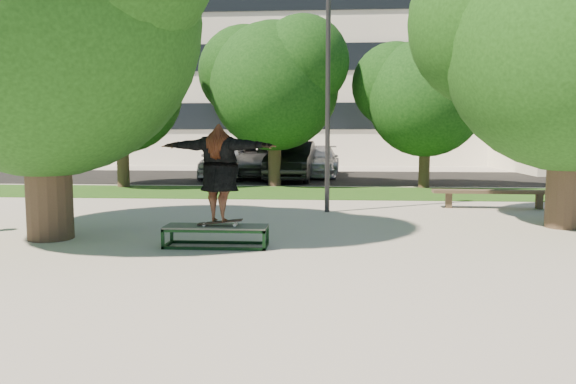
# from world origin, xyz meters

# --- Properties ---
(ground) EXTENTS (120.00, 120.00, 0.00)m
(ground) POSITION_xyz_m (0.00, 0.00, 0.00)
(ground) COLOR #A19C94
(ground) RESTS_ON ground
(grass_strip) EXTENTS (30.00, 4.00, 0.02)m
(grass_strip) POSITION_xyz_m (1.00, 9.50, 0.01)
(grass_strip) COLOR #1A4915
(grass_strip) RESTS_ON ground
(asphalt_strip) EXTENTS (40.00, 8.00, 0.01)m
(asphalt_strip) POSITION_xyz_m (0.00, 16.00, 0.01)
(asphalt_strip) COLOR black
(asphalt_strip) RESTS_ON ground
(tree_right) EXTENTS (6.24, 5.33, 6.51)m
(tree_right) POSITION_xyz_m (5.92, 3.08, 4.09)
(tree_right) COLOR #38281E
(tree_right) RESTS_ON ground
(bg_tree_left) EXTENTS (5.28, 4.51, 5.77)m
(bg_tree_left) POSITION_xyz_m (-6.57, 11.07, 3.73)
(bg_tree_left) COLOR #38281E
(bg_tree_left) RESTS_ON ground
(bg_tree_mid) EXTENTS (5.76, 4.92, 6.24)m
(bg_tree_mid) POSITION_xyz_m (-1.08, 12.08, 4.02)
(bg_tree_mid) COLOR #38281E
(bg_tree_mid) RESTS_ON ground
(bg_tree_right) EXTENTS (5.04, 4.31, 5.43)m
(bg_tree_right) POSITION_xyz_m (4.43, 11.57, 3.49)
(bg_tree_right) COLOR #38281E
(bg_tree_right) RESTS_ON ground
(lamppost) EXTENTS (0.25, 0.15, 6.11)m
(lamppost) POSITION_xyz_m (1.00, 5.00, 3.15)
(lamppost) COLOR #2D2D30
(lamppost) RESTS_ON ground
(office_building) EXTENTS (30.00, 14.12, 16.00)m
(office_building) POSITION_xyz_m (-2.00, 31.98, 8.00)
(office_building) COLOR beige
(office_building) RESTS_ON ground
(grind_box) EXTENTS (1.80, 0.60, 0.38)m
(grind_box) POSITION_xyz_m (-0.93, 0.48, 0.19)
(grind_box) COLOR black
(grind_box) RESTS_ON ground
(skater_rig) EXTENTS (2.15, 0.93, 1.77)m
(skater_rig) POSITION_xyz_m (-0.86, 0.48, 1.30)
(skater_rig) COLOR white
(skater_rig) RESTS_ON grind_box
(bench) EXTENTS (3.19, 0.52, 0.49)m
(bench) POSITION_xyz_m (5.41, 6.00, 0.41)
(bench) COLOR #4C3E2D
(bench) RESTS_ON ground
(car_silver_a) EXTENTS (2.05, 4.73, 1.59)m
(car_silver_a) POSITION_xyz_m (-3.50, 15.25, 0.79)
(car_silver_a) COLOR silver
(car_silver_a) RESTS_ON asphalt_strip
(car_dark) EXTENTS (1.99, 5.07, 1.64)m
(car_dark) POSITION_xyz_m (-0.51, 14.35, 0.82)
(car_dark) COLOR black
(car_dark) RESTS_ON asphalt_strip
(car_grey) EXTENTS (2.72, 5.73, 1.58)m
(car_grey) POSITION_xyz_m (-2.00, 16.00, 0.79)
(car_grey) COLOR #55565A
(car_grey) RESTS_ON asphalt_strip
(car_silver_b) EXTENTS (2.18, 4.94, 1.41)m
(car_silver_b) POSITION_xyz_m (0.50, 16.50, 0.70)
(car_silver_b) COLOR silver
(car_silver_b) RESTS_ON asphalt_strip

